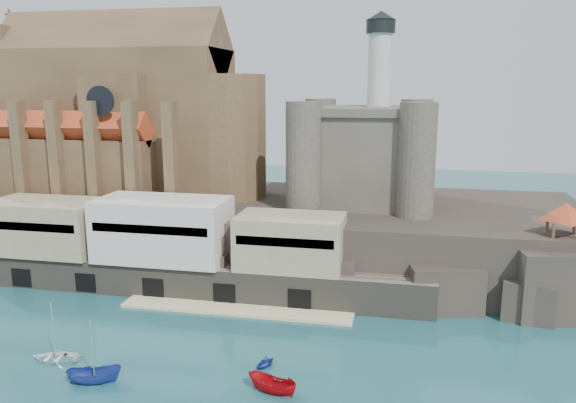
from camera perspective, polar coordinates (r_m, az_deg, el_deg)
The scene contains 11 objects.
ground at distance 58.87m, azimuth -12.63°, elevation -17.23°, with size 300.00×300.00×0.00m, color #194B54.
promontory at distance 91.89m, azimuth -2.79°, elevation -2.99°, with size 100.00×36.00×10.00m.
quay at distance 80.01m, azimuth -12.73°, elevation -4.66°, with size 70.00×12.00×13.05m.
church at distance 100.10m, azimuth -16.04°, elevation 7.77°, with size 47.00×25.93×30.51m.
castle_keep at distance 88.49m, azimuth 7.70°, elevation 5.18°, with size 21.20×21.20×29.30m.
rock_outcrop at distance 78.92m, azimuth 25.82°, elevation -7.36°, with size 14.50×10.50×8.70m.
pavilion at distance 76.85m, azimuth 26.37°, elevation -1.16°, with size 6.40×6.40×5.40m.
boat_2 at distance 60.04m, azimuth -19.04°, elevation -17.01°, with size 1.98×2.03×5.26m, color navy.
boat_5 at distance 55.59m, azimuth -1.66°, elevation -18.79°, with size 1.88×1.93×4.99m, color #AF080F.
boat_6 at distance 65.86m, azimuth -22.52°, elevation -14.61°, with size 3.65×1.06×5.11m, color white.
boat_7 at distance 59.98m, azimuth -2.34°, elevation -16.36°, with size 2.34×1.43×2.71m, color navy.
Camera 1 is at (22.25, -46.64, 28.20)m, focal length 35.00 mm.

